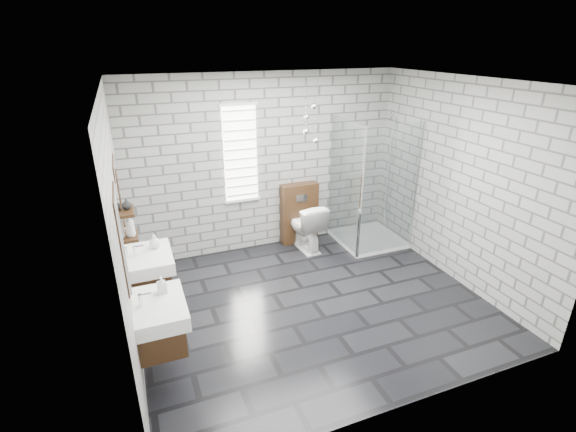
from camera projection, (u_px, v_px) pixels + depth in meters
floor at (313, 303)px, 5.34m from camera, size 4.20×3.60×0.02m
ceiling at (319, 81)px, 4.28m from camera, size 4.20×3.60×0.02m
wall_back at (266, 164)px, 6.37m from camera, size 4.20×0.02×2.70m
wall_front at (413, 282)px, 3.26m from camera, size 4.20×0.02×2.70m
wall_left at (121, 232)px, 4.11m from camera, size 0.02×3.60×2.70m
wall_right at (460, 183)px, 5.52m from camera, size 0.02×3.60×2.70m
vanity_left at (156, 311)px, 3.89m from camera, size 0.47×0.70×1.57m
vanity_right at (147, 261)px, 4.78m from camera, size 0.47×0.70×1.57m
shelf_lower at (130, 236)px, 4.10m from camera, size 0.14×0.30×0.03m
shelf_upper at (126, 211)px, 4.00m from camera, size 0.14×0.30×0.03m
window at (240, 154)px, 6.13m from camera, size 0.56×0.05×1.48m
cistern_panel at (299, 213)px, 6.78m from camera, size 0.60×0.20×1.00m
flush_plate at (302, 198)px, 6.57m from camera, size 0.18×0.01×0.12m
shower_enclosure at (368, 216)px, 6.66m from camera, size 1.00×1.00×2.03m
pendant_cluster at (309, 124)px, 5.92m from camera, size 0.26×0.23×0.98m
toilet at (305, 226)px, 6.59m from camera, size 0.49×0.79×0.78m
soap_bottle_a at (162, 285)px, 3.98m from camera, size 0.09×0.09×0.17m
soap_bottle_b at (155, 241)px, 4.85m from camera, size 0.17×0.17×0.17m
soap_bottle_c at (130, 225)px, 4.02m from camera, size 0.09×0.09×0.23m
vase at (126, 204)px, 3.99m from camera, size 0.12×0.12×0.10m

